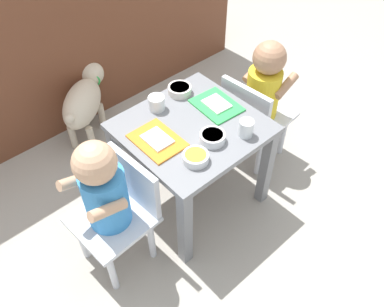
{
  "coord_description": "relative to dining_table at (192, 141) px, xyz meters",
  "views": [
    {
      "loc": [
        -0.8,
        -0.89,
        1.55
      ],
      "look_at": [
        0.0,
        0.0,
        0.3
      ],
      "focal_mm": 37.74,
      "sensor_mm": 36.0,
      "label": 1
    }
  ],
  "objects": [
    {
      "name": "seated_child_right",
      "position": [
        0.43,
        0.0,
        0.04
      ],
      "size": [
        0.3,
        0.3,
        0.66
      ],
      "color": "silver",
      "rests_on": "ground"
    },
    {
      "name": "cereal_bowl_left_side",
      "position": [
        0.1,
        0.19,
        0.11
      ],
      "size": [
        0.1,
        0.1,
        0.03
      ],
      "color": "silver",
      "rests_on": "dining_table"
    },
    {
      "name": "dog",
      "position": [
        -0.11,
        0.72,
        -0.14
      ],
      "size": [
        0.4,
        0.37,
        0.34
      ],
      "color": "beige",
      "rests_on": "ground"
    },
    {
      "name": "veggie_bowl_far",
      "position": [
        0.0,
        -0.12,
        0.11
      ],
      "size": [
        0.1,
        0.1,
        0.04
      ],
      "color": "white",
      "rests_on": "dining_table"
    },
    {
      "name": "veggie_bowl_near",
      "position": [
        -0.12,
        -0.15,
        0.11
      ],
      "size": [
        0.1,
        0.1,
        0.03
      ],
      "color": "white",
      "rests_on": "dining_table"
    },
    {
      "name": "ground_plane",
      "position": [
        0.0,
        0.0,
        -0.37
      ],
      "size": [
        7.0,
        7.0,
        0.0
      ],
      "primitive_type": "plane",
      "color": "#9E998E"
    },
    {
      "name": "food_tray_left",
      "position": [
        -0.16,
        0.02,
        0.09
      ],
      "size": [
        0.15,
        0.21,
        0.02
      ],
      "color": "orange",
      "rests_on": "dining_table"
    },
    {
      "name": "water_cup_right",
      "position": [
        0.12,
        -0.18,
        0.12
      ],
      "size": [
        0.06,
        0.06,
        0.07
      ],
      "color": "white",
      "rests_on": "dining_table"
    },
    {
      "name": "dining_table",
      "position": [
        0.0,
        0.0,
        0.0
      ],
      "size": [
        0.54,
        0.51,
        0.46
      ],
      "color": "slate",
      "rests_on": "ground"
    },
    {
      "name": "water_cup_left",
      "position": [
        -0.04,
        0.18,
        0.11
      ],
      "size": [
        0.07,
        0.07,
        0.06
      ],
      "color": "white",
      "rests_on": "dining_table"
    },
    {
      "name": "food_tray_right",
      "position": [
        0.16,
        0.02,
        0.09
      ],
      "size": [
        0.17,
        0.21,
        0.02
      ],
      "color": "green",
      "rests_on": "dining_table"
    },
    {
      "name": "kitchen_cabinet_back",
      "position": [
        0.0,
        0.99,
        0.15
      ],
      "size": [
        2.1,
        0.34,
        1.03
      ],
      "primitive_type": "cube",
      "color": "brown",
      "rests_on": "ground"
    },
    {
      "name": "seated_child_left",
      "position": [
        -0.43,
        -0.03,
        0.04
      ],
      "size": [
        0.3,
        0.3,
        0.67
      ],
      "color": "silver",
      "rests_on": "ground"
    }
  ]
}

